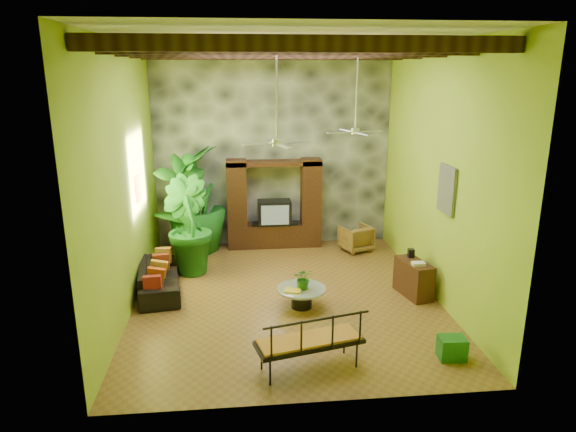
{
  "coord_description": "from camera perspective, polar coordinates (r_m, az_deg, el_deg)",
  "views": [
    {
      "loc": [
        -0.93,
        -9.58,
        4.44
      ],
      "look_at": [
        0.06,
        0.2,
        1.65
      ],
      "focal_mm": 32.0,
      "sensor_mm": 36.0,
      "label": 1
    }
  ],
  "objects": [
    {
      "name": "wicker_armchair",
      "position": [
        13.19,
        7.56,
        -2.45
      ],
      "size": [
        0.9,
        0.91,
        0.65
      ],
      "primitive_type": "imported",
      "rotation": [
        0.0,
        0.0,
        3.49
      ],
      "color": "olive",
      "rests_on": "ground"
    },
    {
      "name": "ceiling_fan_front",
      "position": [
        9.27,
        -1.24,
        9.43
      ],
      "size": [
        1.28,
        1.28,
        1.86
      ],
      "color": "#BBBBC0",
      "rests_on": "ceiling"
    },
    {
      "name": "left_wall",
      "position": [
        9.99,
        -17.66,
        3.91
      ],
      "size": [
        0.02,
        7.0,
        5.0
      ],
      "primitive_type": "cube",
      "color": "#9BBB2A",
      "rests_on": "ground"
    },
    {
      "name": "tall_plant_c",
      "position": [
        13.04,
        -10.27,
        1.89
      ],
      "size": [
        1.6,
        1.6,
        2.7
      ],
      "primitive_type": "imported",
      "rotation": [
        0.0,
        0.0,
        4.65
      ],
      "color": "#1B691F",
      "rests_on": "ground"
    },
    {
      "name": "stone_accent_wall",
      "position": [
        13.2,
        -1.69,
        7.41
      ],
      "size": [
        5.98,
        0.1,
        4.98
      ],
      "primitive_type": "cube",
      "color": "#37393E",
      "rests_on": "ground"
    },
    {
      "name": "ceiling",
      "position": [
        9.64,
        -0.25,
        19.19
      ],
      "size": [
        6.0,
        7.0,
        0.02
      ],
      "primitive_type": "cube",
      "color": "silver",
      "rests_on": "back_wall"
    },
    {
      "name": "back_wall",
      "position": [
        13.26,
        -1.71,
        7.44
      ],
      "size": [
        6.0,
        0.02,
        5.0
      ],
      "primitive_type": "cube",
      "color": "#9BBB2A",
      "rests_on": "ground"
    },
    {
      "name": "yellow_tray",
      "position": [
        9.83,
        0.52,
        -8.29
      ],
      "size": [
        0.37,
        0.31,
        0.03
      ],
      "primitive_type": "cube",
      "rotation": [
        0.0,
        0.0,
        -0.29
      ],
      "color": "#FFFB1B",
      "rests_on": "coffee_table"
    },
    {
      "name": "ceiling_beams",
      "position": [
        9.63,
        -0.25,
        17.88
      ],
      "size": [
        5.95,
        5.36,
        0.22
      ],
      "color": "#331F10",
      "rests_on": "ceiling"
    },
    {
      "name": "ground",
      "position": [
        10.6,
        -0.21,
        -8.9
      ],
      "size": [
        7.0,
        7.0,
        0.0
      ],
      "primitive_type": "plane",
      "color": "brown",
      "rests_on": "ground"
    },
    {
      "name": "entertainment_center",
      "position": [
        13.22,
        -1.54,
        0.62
      ],
      "size": [
        2.4,
        0.55,
        2.3
      ],
      "color": "black",
      "rests_on": "ground"
    },
    {
      "name": "ceiling_fan_back",
      "position": [
        11.12,
        7.52,
        10.37
      ],
      "size": [
        1.28,
        1.28,
        1.86
      ],
      "color": "#BBBBC0",
      "rests_on": "ceiling"
    },
    {
      "name": "wall_art_mask",
      "position": [
        11.03,
        -16.27,
        2.97
      ],
      "size": [
        0.06,
        0.32,
        0.55
      ],
      "primitive_type": "cube",
      "color": "gold",
      "rests_on": "left_wall"
    },
    {
      "name": "tall_plant_b",
      "position": [
        11.7,
        -11.2,
        -1.02
      ],
      "size": [
        1.55,
        1.55,
        2.2
      ],
      "primitive_type": "imported",
      "rotation": [
        0.0,
        0.0,
        2.34
      ],
      "color": "#1B6922",
      "rests_on": "ground"
    },
    {
      "name": "green_bin",
      "position": [
        8.83,
        17.76,
        -13.79
      ],
      "size": [
        0.44,
        0.34,
        0.37
      ],
      "primitive_type": "cube",
      "rotation": [
        0.0,
        0.0,
        -0.06
      ],
      "color": "#1E7432",
      "rests_on": "ground"
    },
    {
      "name": "wall_art_painting",
      "position": [
        10.02,
        17.24,
        2.81
      ],
      "size": [
        0.06,
        0.7,
        0.9
      ],
      "primitive_type": "cube",
      "color": "#2A609C",
      "rests_on": "right_wall"
    },
    {
      "name": "side_console",
      "position": [
        10.82,
        13.78,
        -6.75
      ],
      "size": [
        0.61,
        0.98,
        0.73
      ],
      "primitive_type": "cube",
      "rotation": [
        0.0,
        0.0,
        0.23
      ],
      "color": "#3A1D12",
      "rests_on": "ground"
    },
    {
      "name": "coffee_table",
      "position": [
        10.05,
        1.52,
        -8.75
      ],
      "size": [
        0.95,
        0.95,
        0.4
      ],
      "rotation": [
        0.0,
        0.0,
        -0.34
      ],
      "color": "black",
      "rests_on": "ground"
    },
    {
      "name": "sofa",
      "position": [
        11.04,
        -14.13,
        -6.68
      ],
      "size": [
        1.07,
        2.12,
        0.59
      ],
      "primitive_type": "imported",
      "rotation": [
        0.0,
        0.0,
        1.71
      ],
      "color": "black",
      "rests_on": "ground"
    },
    {
      "name": "tall_plant_a",
      "position": [
        12.49,
        -11.44,
        0.85
      ],
      "size": [
        1.62,
        1.52,
        2.54
      ],
      "primitive_type": "imported",
      "rotation": [
        0.0,
        0.0,
        0.62
      ],
      "color": "#1D5F19",
      "rests_on": "ground"
    },
    {
      "name": "centerpiece_plant",
      "position": [
        9.89,
        1.78,
        -6.93
      ],
      "size": [
        0.44,
        0.4,
        0.42
      ],
      "primitive_type": "imported",
      "rotation": [
        0.0,
        0.0,
        -0.19
      ],
      "color": "#27631A",
      "rests_on": "coffee_table"
    },
    {
      "name": "right_wall",
      "position": [
        10.54,
        16.29,
        4.61
      ],
      "size": [
        0.02,
        7.0,
        5.0
      ],
      "primitive_type": "cube",
      "color": "#9BBB2A",
      "rests_on": "ground"
    },
    {
      "name": "iron_bench",
      "position": [
        7.96,
        2.47,
        -13.6
      ],
      "size": [
        1.73,
        0.98,
        0.57
      ],
      "rotation": [
        0.0,
        0.0,
        0.24
      ],
      "color": "black",
      "rests_on": "ground"
    }
  ]
}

